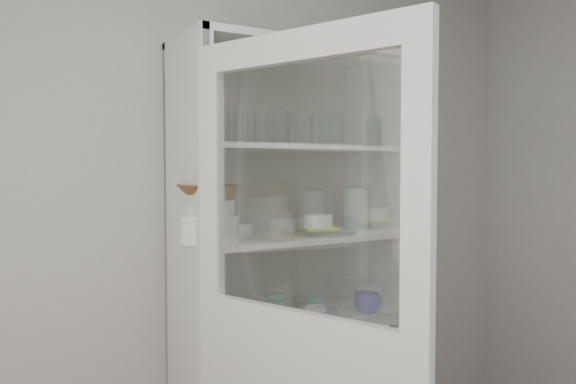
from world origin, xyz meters
TOP-DOWN VIEW (x-y plane):
  - wall_back at (0.00, 1.50)m, footprint 3.60×0.02m
  - pantry_cabinet at (0.20, 1.34)m, footprint 1.00×0.45m
  - cupboard_door at (-0.14, 0.63)m, footprint 0.36×0.86m
  - tumbler_0 at (-0.21, 1.14)m, footprint 0.08×0.08m
  - tumbler_1 at (-0.14, 1.15)m, footprint 0.08×0.08m
  - tumbler_2 at (0.10, 1.17)m, footprint 0.07×0.07m
  - tumbler_3 at (0.33, 1.17)m, footprint 0.08×0.08m
  - tumbler_4 at (0.29, 1.17)m, footprint 0.08×0.08m
  - tumbler_5 at (0.58, 1.13)m, footprint 0.07×0.07m
  - tumbler_6 at (0.58, 1.15)m, footprint 0.08×0.08m
  - tumbler_7 at (-0.08, 1.30)m, footprint 0.08×0.08m
  - tumbler_8 at (-0.14, 1.25)m, footprint 0.09×0.09m
  - tumbler_9 at (-0.01, 1.24)m, footprint 0.08×0.08m
  - tumbler_10 at (0.12, 1.28)m, footprint 0.08×0.08m
  - goblet_0 at (-0.21, 1.39)m, footprint 0.07×0.07m
  - goblet_1 at (0.25, 1.37)m, footprint 0.08×0.08m
  - goblet_2 at (0.41, 1.35)m, footprint 0.08×0.08m
  - goblet_3 at (0.38, 1.38)m, footprint 0.07×0.07m
  - plate_stack_front at (-0.21, 1.20)m, footprint 0.24×0.24m
  - plate_stack_back at (-0.03, 1.38)m, footprint 0.19×0.19m
  - cream_bowl at (-0.21, 1.20)m, footprint 0.21×0.21m
  - terracotta_bowl at (-0.21, 1.20)m, footprint 0.26×0.26m
  - glass_platter at (0.34, 1.24)m, footprint 0.36×0.36m
  - yellow_trivet at (0.34, 1.24)m, footprint 0.18×0.18m
  - white_ramekin at (0.34, 1.24)m, footprint 0.17×0.17m
  - grey_bowl_stack at (0.61, 1.31)m, footprint 0.12×0.12m
  - mug_blue at (0.61, 1.22)m, footprint 0.15×0.15m
  - mug_teal at (0.37, 1.31)m, footprint 0.11×0.11m
  - mug_white at (0.26, 1.14)m, footprint 0.12×0.12m
  - teal_jar at (0.16, 1.33)m, footprint 0.09×0.09m
  - measuring_cups at (-0.07, 1.22)m, footprint 0.10×0.10m
  - white_canister at (-0.18, 1.29)m, footprint 0.14×0.14m

SIDE VIEW (x-z plane):
  - cupboard_door at x=-0.14m, z-range -0.13..1.87m
  - measuring_cups at x=-0.07m, z-range 0.86..0.90m
  - mug_teal at x=0.37m, z-range 0.86..0.95m
  - mug_white at x=0.26m, z-range 0.86..0.95m
  - mug_blue at x=0.61m, z-range 0.86..0.96m
  - teal_jar at x=0.16m, z-range 0.86..0.97m
  - white_canister at x=-0.18m, z-range 0.86..1.00m
  - pantry_cabinet at x=0.20m, z-range -0.11..1.99m
  - glass_platter at x=0.34m, z-range 1.26..1.28m
  - yellow_trivet at x=0.34m, z-range 1.28..1.29m
  - plate_stack_back at x=-0.03m, z-range 1.26..1.32m
  - wall_back at x=0.00m, z-range 0.00..2.60m
  - plate_stack_front at x=-0.21m, z-range 1.26..1.37m
  - white_ramekin at x=0.34m, z-range 1.29..1.35m
  - grey_bowl_stack at x=0.61m, z-range 1.26..1.46m
  - cream_bowl at x=-0.21m, z-range 1.37..1.43m
  - terracotta_bowl at x=-0.21m, z-range 1.43..1.50m
  - tumbler_7 at x=-0.08m, z-range 1.66..1.79m
  - tumbler_4 at x=0.29m, z-range 1.66..1.79m
  - tumbler_9 at x=-0.01m, z-range 1.66..1.79m
  - tumbler_5 at x=0.58m, z-range 1.66..1.80m
  - tumbler_6 at x=0.58m, z-range 1.66..1.80m
  - tumbler_1 at x=-0.14m, z-range 1.66..1.80m
  - tumbler_0 at x=-0.21m, z-range 1.66..1.80m
  - tumbler_3 at x=0.33m, z-range 1.66..1.80m
  - tumbler_2 at x=0.10m, z-range 1.66..1.80m
  - tumbler_10 at x=0.12m, z-range 1.66..1.81m
  - tumbler_8 at x=-0.14m, z-range 1.66..1.82m
  - goblet_3 at x=0.38m, z-range 1.66..1.82m
  - goblet_0 at x=-0.21m, z-range 1.66..1.83m
  - goblet_1 at x=0.25m, z-range 1.66..1.84m
  - goblet_2 at x=0.41m, z-range 1.66..1.85m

